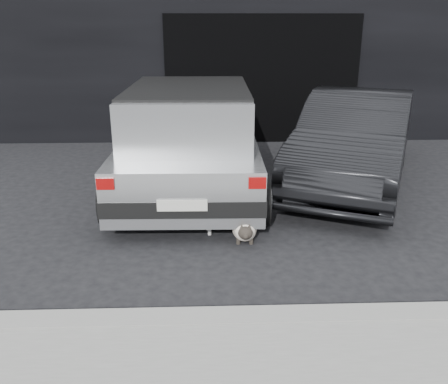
{
  "coord_description": "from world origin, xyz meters",
  "views": [
    {
      "loc": [
        -0.15,
        -6.0,
        2.44
      ],
      "look_at": [
        0.04,
        -0.88,
        0.6
      ],
      "focal_mm": 38.0,
      "sensor_mm": 36.0,
      "label": 1
    }
  ],
  "objects_px": {
    "second_car": "(355,139)",
    "cat_white": "(224,218)",
    "silver_hatchback": "(190,134)",
    "cat_siamese": "(244,229)"
  },
  "relations": [
    {
      "from": "silver_hatchback",
      "to": "cat_siamese",
      "type": "height_order",
      "value": "silver_hatchback"
    },
    {
      "from": "silver_hatchback",
      "to": "cat_siamese",
      "type": "bearing_deg",
      "value": -69.05
    },
    {
      "from": "silver_hatchback",
      "to": "second_car",
      "type": "xyz_separation_m",
      "value": [
        2.57,
        0.2,
        -0.15
      ]
    },
    {
      "from": "silver_hatchback",
      "to": "cat_white",
      "type": "xyz_separation_m",
      "value": [
        0.45,
        -1.64,
        -0.68
      ]
    },
    {
      "from": "cat_siamese",
      "to": "second_car",
      "type": "bearing_deg",
      "value": -130.23
    },
    {
      "from": "second_car",
      "to": "cat_siamese",
      "type": "height_order",
      "value": "second_car"
    },
    {
      "from": "second_car",
      "to": "cat_white",
      "type": "bearing_deg",
      "value": -115.25
    },
    {
      "from": "cat_siamese",
      "to": "cat_white",
      "type": "bearing_deg",
      "value": -43.94
    },
    {
      "from": "second_car",
      "to": "cat_siamese",
      "type": "xyz_separation_m",
      "value": [
        -1.89,
        -2.08,
        -0.57
      ]
    },
    {
      "from": "cat_siamese",
      "to": "cat_white",
      "type": "xyz_separation_m",
      "value": [
        -0.23,
        0.24,
        0.04
      ]
    }
  ]
}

